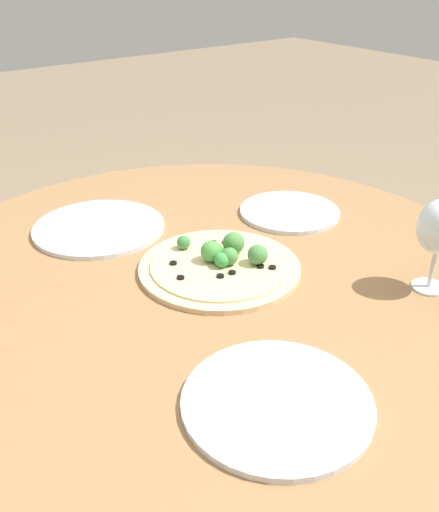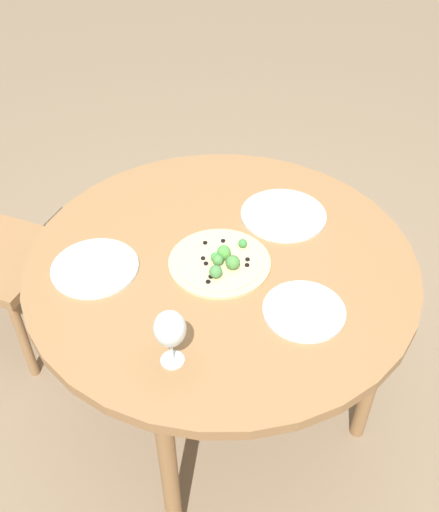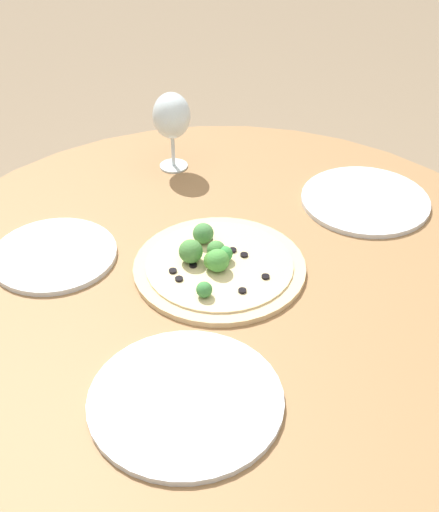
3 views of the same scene
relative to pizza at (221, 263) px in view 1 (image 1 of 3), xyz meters
name	(u,v)px [view 1 (image 1 of 3)]	position (x,y,z in m)	size (l,w,h in m)	color
dining_table	(206,297)	(0.02, 0.02, -0.07)	(1.18, 1.18, 0.72)	olive
pizza	(221,263)	(0.00, 0.00, 0.00)	(0.30, 0.30, 0.06)	#DBBC89
plate_near	(99,227)	(0.29, 0.11, -0.01)	(0.28, 0.28, 0.01)	silver
plate_far	(290,212)	(0.11, -0.28, -0.01)	(0.23, 0.23, 0.01)	silver
plate_side	(277,402)	(-0.33, 0.16, -0.01)	(0.26, 0.26, 0.01)	silver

